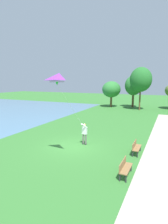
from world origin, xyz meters
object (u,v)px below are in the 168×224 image
(park_bench_near_walkway, at_px, (125,167))
(tree_treeline_left, at_px, (111,89))
(flying_kite, at_px, (59,80))
(tree_treeline_right, at_px, (141,80))
(park_bench_far_walkway, at_px, (136,147))
(person_kite_flyer, at_px, (84,132))
(tree_behind_path, at_px, (134,86))

(park_bench_near_walkway, distance_m, tree_treeline_left, 27.57)
(flying_kite, xyz_separation_m, park_bench_near_walkway, (4.43, -0.54, -4.73))
(flying_kite, relative_size, tree_treeline_right, 0.51)
(flying_kite, height_order, tree_treeline_left, flying_kite)
(park_bench_far_walkway, bearing_deg, flying_kite, -146.55)
(person_kite_flyer, distance_m, flying_kite, 5.31)
(flying_kite, relative_size, park_bench_near_walkway, 2.55)
(flying_kite, xyz_separation_m, tree_treeline_left, (-3.91, 25.56, -1.75))
(park_bench_near_walkway, bearing_deg, person_kite_flyer, 137.54)
(tree_treeline_right, distance_m, tree_behind_path, 3.76)
(tree_treeline_right, xyz_separation_m, tree_behind_path, (-1.73, 3.14, -1.13))
(park_bench_near_walkway, height_order, tree_treeline_right, tree_treeline_right)
(tree_behind_path, relative_size, tree_treeline_left, 1.22)
(person_kite_flyer, xyz_separation_m, tree_treeline_left, (-4.21, 22.32, 2.44))
(tree_treeline_right, distance_m, tree_treeline_left, 6.25)
(flying_kite, relative_size, tree_treeline_left, 0.75)
(flying_kite, height_order, park_bench_far_walkway, flying_kite)
(person_kite_flyer, relative_size, tree_treeline_left, 0.36)
(flying_kite, bearing_deg, park_bench_far_walkway, 33.45)
(tree_treeline_right, height_order, tree_treeline_left, tree_treeline_right)
(tree_behind_path, xyz_separation_m, tree_treeline_left, (-4.00, -1.53, -0.76))
(person_kite_flyer, height_order, flying_kite, flying_kite)
(person_kite_flyer, distance_m, park_bench_far_walkway, 4.23)
(tree_behind_path, bearing_deg, person_kite_flyer, -89.48)
(flying_kite, distance_m, park_bench_near_walkway, 6.50)
(park_bench_far_walkway, relative_size, tree_treeline_left, 0.30)
(tree_behind_path, bearing_deg, park_bench_near_walkway, -81.06)
(person_kite_flyer, bearing_deg, tree_treeline_left, 100.69)
(person_kite_flyer, distance_m, tree_treeline_right, 21.21)
(tree_treeline_right, bearing_deg, park_bench_near_walkway, -83.91)
(park_bench_near_walkway, bearing_deg, tree_behind_path, 98.94)
(person_kite_flyer, relative_size, park_bench_far_walkway, 1.21)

